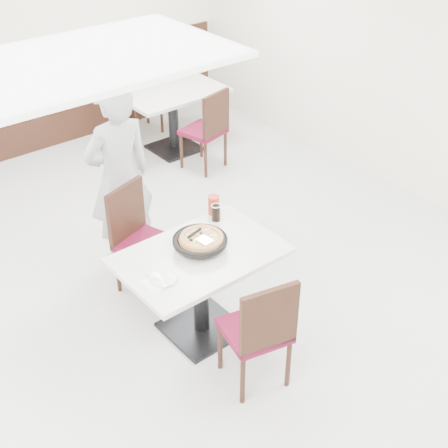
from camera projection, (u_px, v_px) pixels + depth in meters
floor at (185, 305)px, 5.23m from camera, size 7.00×7.00×0.00m
wall_right at (430, 66)px, 6.04m from camera, size 0.04×7.00×2.80m
wainscot_back at (5, 115)px, 7.18m from camera, size 5.90×0.03×1.10m
fluo_panel_a at (50, 69)px, 1.93m from camera, size 1.20×0.60×0.02m
main_table at (201, 293)px, 4.77m from camera, size 1.26×0.90×0.75m
chair_near at (255, 328)px, 4.30m from camera, size 0.51×0.51×0.95m
chair_far at (146, 242)px, 5.17m from camera, size 0.53×0.53×0.95m
trivet at (197, 247)px, 4.60m from camera, size 0.13×0.13×0.04m
pizza_pan at (200, 244)px, 4.60m from camera, size 0.38×0.38×0.01m
pizza at (202, 240)px, 4.61m from camera, size 0.37×0.37×0.02m
pizza_server at (205, 240)px, 4.55m from camera, size 0.09×0.11×0.00m
napkin at (156, 283)px, 4.28m from camera, size 0.17×0.17×0.00m
side_plate at (164, 279)px, 4.30m from camera, size 0.20×0.20×0.01m
fork at (161, 280)px, 4.28m from camera, size 0.07×0.17×0.00m
cola_glass at (216, 213)px, 4.91m from camera, size 0.07×0.07×0.13m
red_cup at (214, 205)px, 4.98m from camera, size 0.10×0.10×0.16m
diner_person at (119, 178)px, 5.33m from camera, size 0.64×0.44×1.69m
bg_table_right at (173, 121)px, 7.46m from camera, size 1.30×0.96×0.75m
bg_chair_right_near at (203, 129)px, 7.02m from camera, size 0.50×0.50×0.95m
bg_chair_right_far at (141, 96)px, 7.84m from camera, size 0.44×0.44×0.95m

